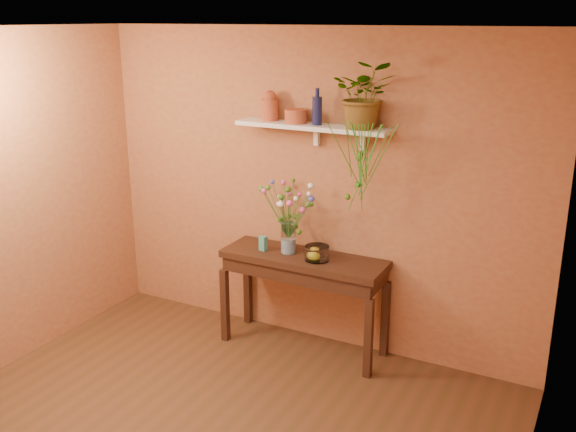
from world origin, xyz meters
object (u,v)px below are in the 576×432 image
glass_vase (288,240)px  blue_bottle (317,110)px  terracotta_jug (270,106)px  glass_bowl (317,254)px  spider_plant (365,95)px  bouquet (289,203)px  sideboard (303,269)px

glass_vase → blue_bottle: bearing=26.8°
terracotta_jug → glass_bowl: bearing=-18.3°
terracotta_jug → glass_vase: size_ratio=0.94×
spider_plant → bouquet: size_ratio=1.04×
sideboard → glass_vase: (-0.15, 0.01, 0.24)m
sideboard → bouquet: size_ratio=2.82×
terracotta_jug → glass_bowl: (0.53, -0.18, -1.15)m
blue_bottle → terracotta_jug: bearing=176.6°
blue_bottle → sideboard: bearing=-116.6°
spider_plant → bouquet: (-0.59, -0.11, -0.91)m
spider_plant → bouquet: spider_plant is taller
sideboard → blue_bottle: 1.33m
sideboard → terracotta_jug: size_ratio=5.70×
blue_bottle → glass_bowl: 1.16m
sideboard → spider_plant: size_ratio=2.72×
glass_bowl → terracotta_jug: bearing=161.7°
sideboard → spider_plant: 1.54m
bouquet → glass_bowl: 0.48m
sideboard → bouquet: bouquet is taller
sideboard → spider_plant: spider_plant is taller
glass_bowl → blue_bottle: bearing=119.9°
blue_bottle → spider_plant: spider_plant is taller
sideboard → blue_bottle: (0.06, 0.11, 1.33)m
terracotta_jug → blue_bottle: (0.44, -0.03, 0.00)m
blue_bottle → glass_vase: bearing=-153.2°
glass_vase → spider_plant: bearing=10.2°
terracotta_jug → sideboard: bearing=-19.4°
terracotta_jug → bouquet: terracotta_jug is taller
bouquet → sideboard: bearing=-3.3°
sideboard → terracotta_jug: 1.39m
blue_bottle → bouquet: bearing=-152.5°
sideboard → glass_bowl: bearing=-15.2°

